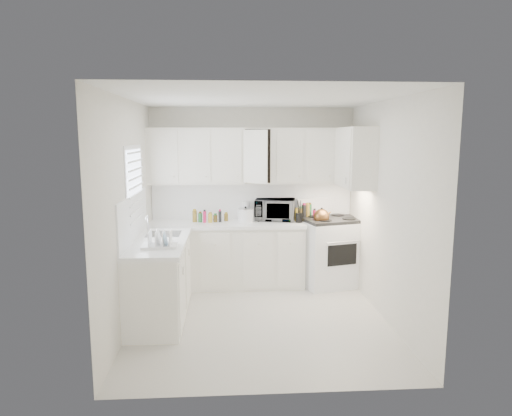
{
  "coord_description": "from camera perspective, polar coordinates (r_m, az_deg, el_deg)",
  "views": [
    {
      "loc": [
        -0.37,
        -5.18,
        2.18
      ],
      "look_at": [
        0.0,
        0.7,
        1.25
      ],
      "focal_mm": 31.91,
      "sensor_mm": 36.0,
      "label": 1
    }
  ],
  "objects": [
    {
      "name": "window_blinds",
      "position": [
        5.67,
        -14.88,
        2.3
      ],
      "size": [
        0.06,
        0.96,
        1.06
      ],
      "primitive_type": null,
      "color": "white",
      "rests_on": "wall_left"
    },
    {
      "name": "sauce_right_3",
      "position": [
        6.77,
        5.93,
        -0.73
      ],
      "size": [
        0.06,
        0.06,
        0.19
      ],
      "primitive_type": "cylinder",
      "color": "black",
      "rests_on": "countertop_back"
    },
    {
      "name": "rice_cooker",
      "position": [
        6.6,
        -1.32,
        -0.78
      ],
      "size": [
        0.26,
        0.26,
        0.23
      ],
      "primitive_type": null,
      "rotation": [
        0.0,
        0.0,
        0.16
      ],
      "color": "white",
      "rests_on": "countertop_back"
    },
    {
      "name": "upper_cabinets_right",
      "position": [
        6.27,
        12.21,
        2.55
      ],
      "size": [
        0.33,
        0.9,
        0.8
      ],
      "primitive_type": null,
      "color": "silver",
      "rests_on": "wall_right"
    },
    {
      "name": "paper_towel",
      "position": [
        6.76,
        -1.28,
        -0.35
      ],
      "size": [
        0.12,
        0.12,
        0.27
      ],
      "primitive_type": "cylinder",
      "color": "white",
      "rests_on": "countertop_back"
    },
    {
      "name": "backsplash_back",
      "position": [
        6.84,
        -0.47,
        0.95
      ],
      "size": [
        2.98,
        0.02,
        0.55
      ],
      "primitive_type": "cube",
      "color": "white",
      "rests_on": "wall_back"
    },
    {
      "name": "stove",
      "position": [
        6.79,
        9.35,
        -4.24
      ],
      "size": [
        0.98,
        0.88,
        1.28
      ],
      "primitive_type": null,
      "rotation": [
        0.0,
        0.0,
        0.26
      ],
      "color": "white",
      "rests_on": "floor"
    },
    {
      "name": "dish_rack",
      "position": [
        5.22,
        -12.02,
        -3.66
      ],
      "size": [
        0.39,
        0.3,
        0.21
      ],
      "primitive_type": null,
      "rotation": [
        0.0,
        0.0,
        0.03
      ],
      "color": "white",
      "rests_on": "countertop_left"
    },
    {
      "name": "microwave",
      "position": [
        6.73,
        2.4,
        0.11
      ],
      "size": [
        0.62,
        0.43,
        0.39
      ],
      "primitive_type": "imported",
      "rotation": [
        0.0,
        0.0,
        -0.2
      ],
      "color": "gray",
      "rests_on": "countertop_back"
    },
    {
      "name": "countertop_left",
      "position": [
        5.58,
        -11.99,
        -4.22
      ],
      "size": [
        0.64,
        1.62,
        0.05
      ],
      "primitive_type": "cube",
      "color": "white",
      "rests_on": "lower_cabinets_left"
    },
    {
      "name": "sauce_right_6",
      "position": [
        6.85,
        7.21,
        -0.63
      ],
      "size": [
        0.06,
        0.06,
        0.19
      ],
      "primitive_type": "cylinder",
      "color": "#CD1B51",
      "rests_on": "countertop_back"
    },
    {
      "name": "spice_left_3",
      "position": [
        6.61,
        -5.76,
        -1.22
      ],
      "size": [
        0.06,
        0.06,
        0.13
      ],
      "primitive_type": "cylinder",
      "color": "gold",
      "rests_on": "countertop_back"
    },
    {
      "name": "frying_pan",
      "position": [
        6.92,
        10.58,
        -1.3
      ],
      "size": [
        0.3,
        0.44,
        0.04
      ],
      "primitive_type": null,
      "rotation": [
        0.0,
        0.0,
        -0.14
      ],
      "color": "black",
      "rests_on": "stove"
    },
    {
      "name": "wall_left",
      "position": [
        5.37,
        -15.7,
        -0.79
      ],
      "size": [
        0.0,
        3.2,
        3.2
      ],
      "primitive_type": "plane",
      "rotation": [
        1.57,
        0.0,
        1.57
      ],
      "color": "silver",
      "rests_on": "ground"
    },
    {
      "name": "tea_kettle",
      "position": [
        6.52,
        8.21,
        -0.94
      ],
      "size": [
        0.32,
        0.28,
        0.26
      ],
      "primitive_type": null,
      "rotation": [
        0.0,
        0.0,
        0.18
      ],
      "color": "brown",
      "rests_on": "stove"
    },
    {
      "name": "sink",
      "position": [
        5.89,
        -11.55,
        -2.07
      ],
      "size": [
        0.42,
        0.38,
        0.3
      ],
      "primitive_type": null,
      "color": "gray",
      "rests_on": "countertop_left"
    },
    {
      "name": "utensil_crock",
      "position": [
        6.56,
        5.42,
        -0.4
      ],
      "size": [
        0.11,
        0.11,
        0.33
      ],
      "primitive_type": null,
      "rotation": [
        0.0,
        0.0,
        -0.02
      ],
      "color": "black",
      "rests_on": "countertop_back"
    },
    {
      "name": "floor",
      "position": [
        5.63,
        0.46,
        -13.81
      ],
      "size": [
        3.2,
        3.2,
        0.0
      ],
      "primitive_type": "plane",
      "color": "beige",
      "rests_on": "ground"
    },
    {
      "name": "countertop_back",
      "position": [
        6.59,
        -3.71,
        -2.03
      ],
      "size": [
        2.24,
        0.64,
        0.05
      ],
      "primitive_type": "cube",
      "color": "white",
      "rests_on": "lower_cabinets_back"
    },
    {
      "name": "spice_left_1",
      "position": [
        6.62,
        -7.06,
        -1.23
      ],
      "size": [
        0.06,
        0.06,
        0.13
      ],
      "primitive_type": "cylinder",
      "color": "#246D32",
      "rests_on": "countertop_back"
    },
    {
      "name": "ceiling",
      "position": [
        5.21,
        0.5,
        13.6
      ],
      "size": [
        3.2,
        3.2,
        0.0
      ],
      "primitive_type": "plane",
      "rotation": [
        3.14,
        0.0,
        0.0
      ],
      "color": "white",
      "rests_on": "ground"
    },
    {
      "name": "lower_cabinets_back",
      "position": [
        6.7,
        -3.67,
        -6.0
      ],
      "size": [
        2.22,
        0.6,
        0.9
      ],
      "primitive_type": null,
      "color": "silver",
      "rests_on": "floor"
    },
    {
      "name": "sauce_right_4",
      "position": [
        6.83,
        6.3,
        -0.64
      ],
      "size": [
        0.06,
        0.06,
        0.19
      ],
      "primitive_type": "cylinder",
      "color": "olive",
      "rests_on": "countertop_back"
    },
    {
      "name": "spice_left_5",
      "position": [
        6.61,
        -4.46,
        -1.2
      ],
      "size": [
        0.06,
        0.06,
        0.13
      ],
      "primitive_type": "cylinder",
      "color": "black",
      "rests_on": "countertop_back"
    },
    {
      "name": "spice_left_2",
      "position": [
        6.71,
        -6.37,
        -1.09
      ],
      "size": [
        0.06,
        0.06,
        0.13
      ],
      "primitive_type": "cylinder",
      "color": "#CD1B51",
      "rests_on": "countertop_back"
    },
    {
      "name": "sauce_right_0",
      "position": [
        6.8,
        4.48,
        -0.66
      ],
      "size": [
        0.06,
        0.06,
        0.19
      ],
      "primitive_type": "cylinder",
      "color": "#CD1B51",
      "rests_on": "countertop_back"
    },
    {
      "name": "sauce_right_5",
      "position": [
        6.79,
        6.85,
        -0.72
      ],
      "size": [
        0.06,
        0.06,
        0.19
      ],
      "primitive_type": "cylinder",
      "color": "#246D32",
      "rests_on": "countertop_back"
    },
    {
      "name": "spice_left_6",
      "position": [
        6.7,
        -3.81,
        -1.06
      ],
      "size": [
        0.06,
        0.06,
        0.13
      ],
      "primitive_type": "cylinder",
      "color": "olive",
      "rests_on": "countertop_back"
    },
    {
      "name": "wall_back",
      "position": [
        6.84,
        -0.48,
        1.58
      ],
      "size": [
        3.0,
        0.0,
        3.0
      ],
      "primitive_type": "plane",
      "rotation": [
        1.57,
        0.0,
        0.0
      ],
      "color": "silver",
      "rests_on": "ground"
    },
    {
      "name": "upper_cabinets_back",
      "position": [
        6.66,
        -0.4,
        3.11
      ],
      "size": [
        3.0,
        0.33,
        0.8
      ],
      "primitive_type": null,
      "color": "silver",
      "rests_on": "wall_back"
    },
    {
      "name": "wall_right",
      "position": [
        5.57,
        16.05,
        -0.46
      ],
      "size": [
        0.0,
        3.2,
        3.2
      ],
      "primitive_type": "plane",
      "rotation": [
        1.57,
        0.0,
        -1.57
      ],
      "color": "silver",
      "rests_on": "ground"
    },
    {
      "name": "spice_left_0",
      "position": [
        6.72,
        -7.65,
        -1.1
      ],
      "size": [
        0.06,
        0.06,
        0.13
      ],
      "primitive_type": "cylinder",
      "color": "olive",
      "rests_on": "countertop_back"
    },
    {
      "name": "backsplash_left",
      "position": [
        5.57,
        -15.14,
        -1.2
      ],
      "size": [
        0.02,
        1.6,
        0.55
      ],
      "primitive_type": "cube",
      "color": "white",
      "rests_on": "wall_left"
    },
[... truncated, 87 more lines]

